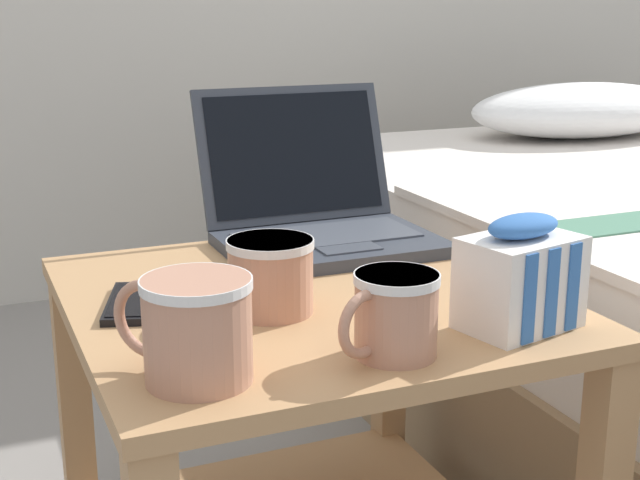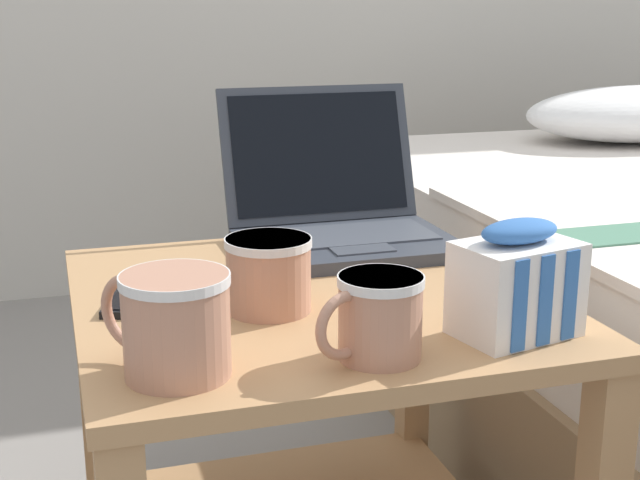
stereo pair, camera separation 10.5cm
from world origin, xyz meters
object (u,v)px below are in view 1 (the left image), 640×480
(mug_front_right, at_px, (270,271))
(cell_phone, at_px, (140,302))
(snack_bag, at_px, (520,277))
(mug_mid_center, at_px, (394,311))
(laptop, at_px, (318,213))
(mug_front_left, at_px, (195,324))

(mug_front_right, height_order, cell_phone, mug_front_right)
(snack_bag, bearing_deg, mug_mid_center, -173.29)
(laptop, relative_size, cell_phone, 1.99)
(mug_front_left, bearing_deg, laptop, 53.93)
(mug_mid_center, distance_m, snack_bag, 0.17)
(mug_front_left, height_order, snack_bag, snack_bag)
(laptop, distance_m, mug_front_left, 0.51)
(mug_front_left, bearing_deg, cell_phone, 91.35)
(laptop, xyz_separation_m, mug_mid_center, (-0.10, -0.44, 0.00))
(mug_front_left, height_order, mug_mid_center, mug_front_left)
(snack_bag, bearing_deg, cell_phone, 148.01)
(snack_bag, relative_size, cell_phone, 0.93)
(mug_front_right, distance_m, cell_phone, 0.16)
(mug_front_right, xyz_separation_m, cell_phone, (-0.14, 0.08, -0.04))
(laptop, relative_size, mug_front_right, 2.22)
(laptop, height_order, mug_mid_center, laptop)
(mug_front_left, xyz_separation_m, snack_bag, (0.37, -0.00, 0.00))
(laptop, bearing_deg, mug_front_right, -123.26)
(laptop, relative_size, mug_mid_center, 2.50)
(snack_bag, bearing_deg, mug_front_left, 179.89)
(mug_front_right, bearing_deg, mug_front_left, -130.33)
(laptop, relative_size, mug_front_left, 2.36)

